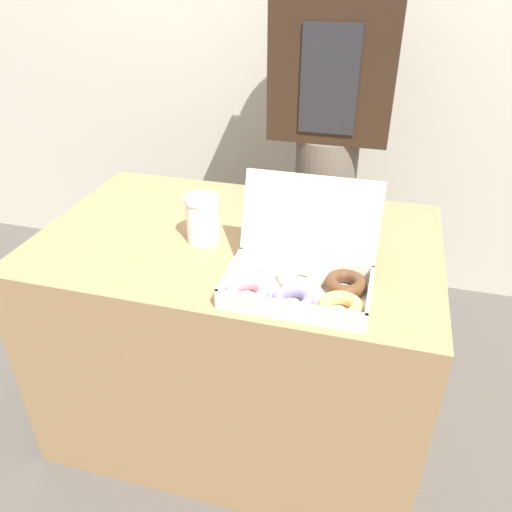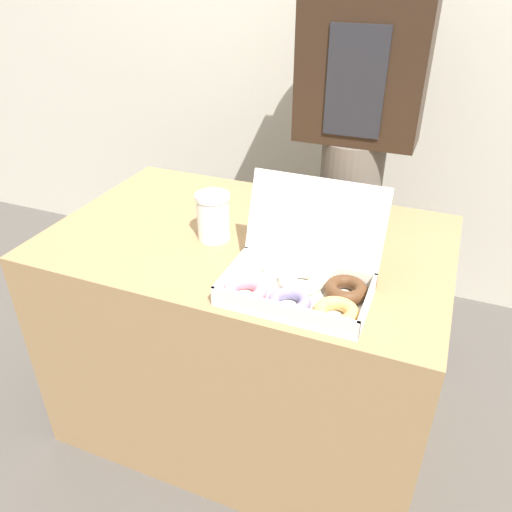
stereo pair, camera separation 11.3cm
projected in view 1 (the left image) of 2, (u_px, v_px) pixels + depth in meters
name	position (u px, v px, depth m)	size (l,w,h in m)	color
ground_plane	(241.00, 412.00, 1.76)	(14.00, 14.00, 0.00)	#4C4742
table	(240.00, 334.00, 1.58)	(1.11, 0.71, 0.71)	#99754C
donut_box	(300.00, 279.00, 1.15)	(0.34, 0.28, 0.23)	white
coffee_cup	(203.00, 219.00, 1.34)	(0.09, 0.09, 0.13)	white
person_customer	(330.00, 123.00, 1.76)	(0.41, 0.23, 1.59)	#665B51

